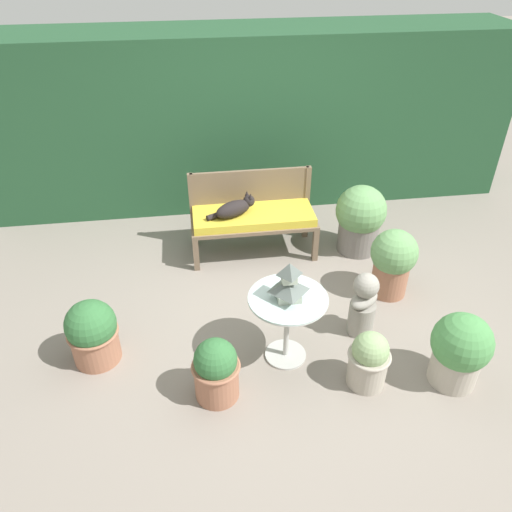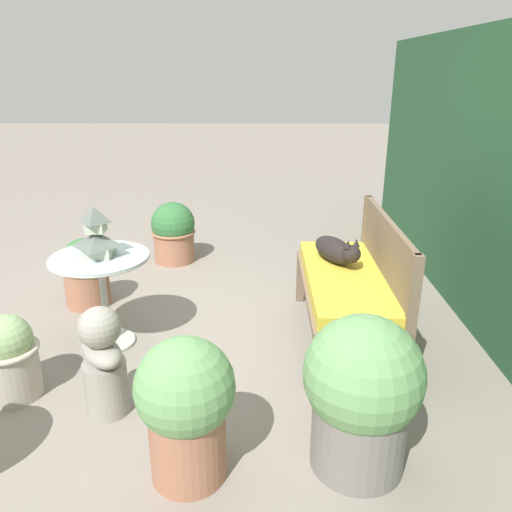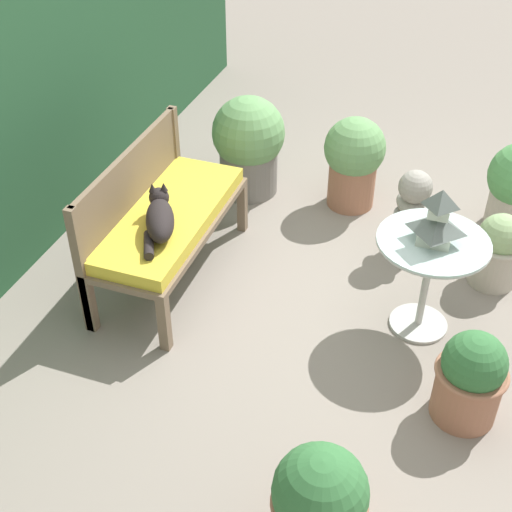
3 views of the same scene
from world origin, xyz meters
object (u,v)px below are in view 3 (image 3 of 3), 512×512
garden_bench (170,222)px  potted_plant_bench_right (319,504)px  garden_bust (411,213)px  potted_plant_table_far (248,144)px  potted_plant_bench_left (470,378)px  potted_plant_patio_mid (498,250)px  patio_table (430,260)px  pagoda_birdhouse (438,219)px  cat (159,218)px  potted_plant_path_edge (354,159)px

garden_bench → potted_plant_bench_right: size_ratio=2.27×
garden_bust → potted_plant_table_far: size_ratio=0.82×
potted_plant_bench_left → garden_bust: bearing=22.1°
potted_plant_patio_mid → potted_plant_bench_left: bearing=177.9°
patio_table → pagoda_birdhouse: 0.28m
cat → garden_bench: bearing=-16.0°
potted_plant_bench_left → potted_plant_bench_right: (-0.99, 0.54, 0.02)m
potted_plant_bench_right → garden_bench: bearing=42.7°
garden_bust → potted_plant_path_edge: size_ratio=0.90×
potted_plant_bench_left → potted_plant_path_edge: bearing=30.4°
garden_bench → potted_plant_table_far: (1.17, -0.10, -0.03)m
cat → potted_plant_patio_mid: cat is taller
garden_bust → potted_plant_bench_right: 2.33m
pagoda_birdhouse → potted_plant_path_edge: (1.19, 0.72, -0.41)m
garden_bench → potted_plant_patio_mid: same height
garden_bench → patio_table: size_ratio=2.08×
garden_bust → potted_plant_bench_left: bearing=164.7°
patio_table → potted_plant_patio_mid: size_ratio=1.27×
garden_bust → potted_plant_patio_mid: 0.61m
pagoda_birdhouse → cat: bearing=99.3°
patio_table → potted_plant_patio_mid: patio_table is taller
garden_bench → potted_plant_patio_mid: (0.65, -2.00, -0.18)m
garden_bust → potted_plant_bench_left: (-1.35, -0.55, -0.04)m
potted_plant_path_edge → potted_plant_bench_right: (-2.79, -0.52, -0.09)m
patio_table → potted_plant_path_edge: 1.39m
potted_plant_table_far → potted_plant_patio_mid: (-0.52, -1.90, -0.15)m
patio_table → potted_plant_patio_mid: (0.59, -0.38, -0.25)m
pagoda_birdhouse → garden_bust: (0.73, 0.21, -0.47)m
pagoda_birdhouse → potted_plant_bench_right: bearing=172.9°
cat → potted_plant_bench_left: bearing=-127.2°
garden_bench → pagoda_birdhouse: (0.06, -1.62, 0.36)m
cat → potted_plant_bench_right: bearing=-160.8°
potted_plant_table_far → potted_plant_bench_right: size_ratio=1.31×
garden_bench → potted_plant_bench_left: (-0.56, -1.96, -0.16)m
garden_bench → potted_plant_bench_left: 2.04m
patio_table → potted_plant_bench_left: patio_table is taller
garden_bust → potted_plant_patio_mid: (-0.14, -0.59, -0.06)m
patio_table → potted_plant_bench_right: patio_table is taller
garden_bust → potted_plant_table_far: potted_plant_table_far is taller
potted_plant_bench_right → potted_plant_table_far: bearing=26.0°
potted_plant_patio_mid → cat: bearing=113.4°
potted_plant_patio_mid → potted_plant_bench_right: size_ratio=0.86×
patio_table → garden_bust: 0.78m
garden_bench → pagoda_birdhouse: size_ratio=4.04×
potted_plant_bench_left → potted_plant_bench_right: bearing=151.4°
cat → pagoda_birdhouse: pagoda_birdhouse is taller
potted_plant_bench_left → cat: bearing=79.5°
cat → garden_bust: (0.99, -1.38, -0.28)m
cat → potted_plant_bench_right: cat is taller
garden_bust → potted_plant_bench_left: size_ratio=1.15×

